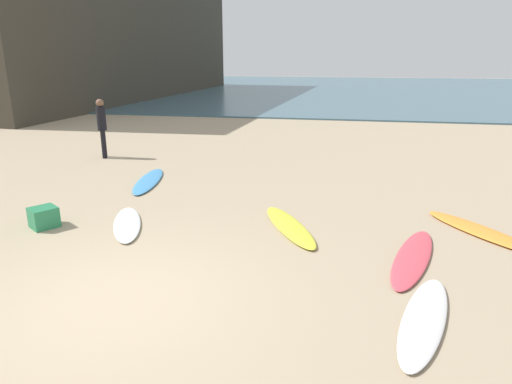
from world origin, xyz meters
The scene contains 10 objects.
ground_plane centered at (0.00, 0.00, 0.00)m, with size 120.00×120.00×0.00m, color tan.
ocean_water centered at (0.00, 37.83, 0.04)m, with size 120.00×40.00×0.08m, color #426675.
surfboard_0 centered at (4.09, 2.11, 0.03)m, with size 0.51×2.51×0.06m, color #DC4956.
surfboard_1 centered at (-1.15, 2.65, 0.04)m, with size 0.51×1.98×0.07m, color white.
surfboard_2 centered at (5.48, 3.49, 0.04)m, with size 0.55×2.47×0.08m, color orange.
surfboard_3 centered at (3.98, 0.26, 0.03)m, with size 0.50×2.31×0.07m, color silver.
surfboard_4 centered at (1.96, 3.10, 0.04)m, with size 0.51×2.31×0.08m, color yellow.
surfboard_5 centered at (-2.00, 5.64, 0.04)m, with size 0.54×2.51×0.07m, color #4794D1.
beachgoer_near centered at (-4.54, 8.10, 1.04)m, with size 0.37×0.37×1.84m.
beach_cooler centered at (-2.67, 2.29, 0.20)m, with size 0.47×0.43×0.39m, color #287F51.
Camera 1 is at (2.85, -5.04, 3.22)m, focal length 32.17 mm.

